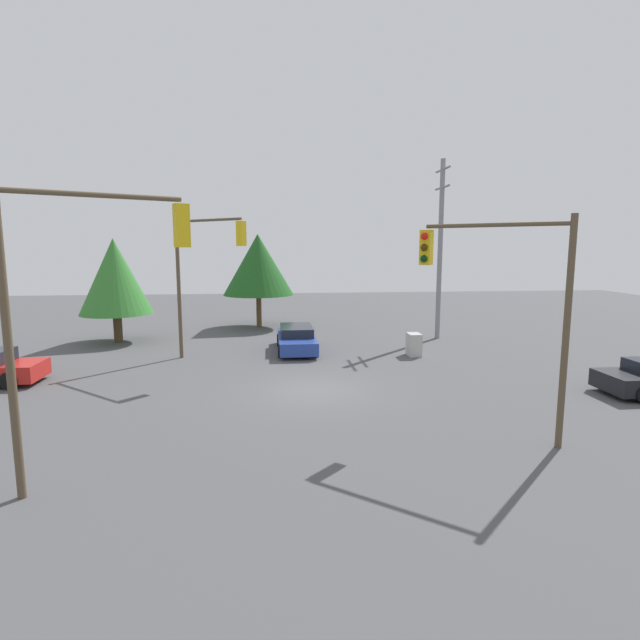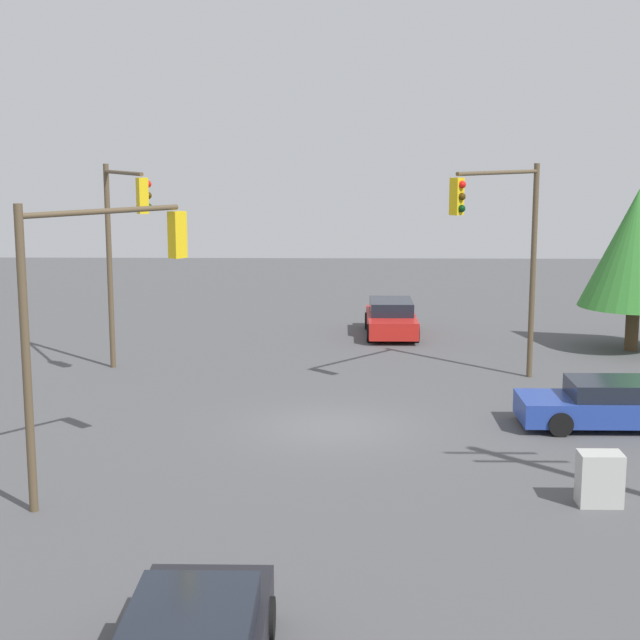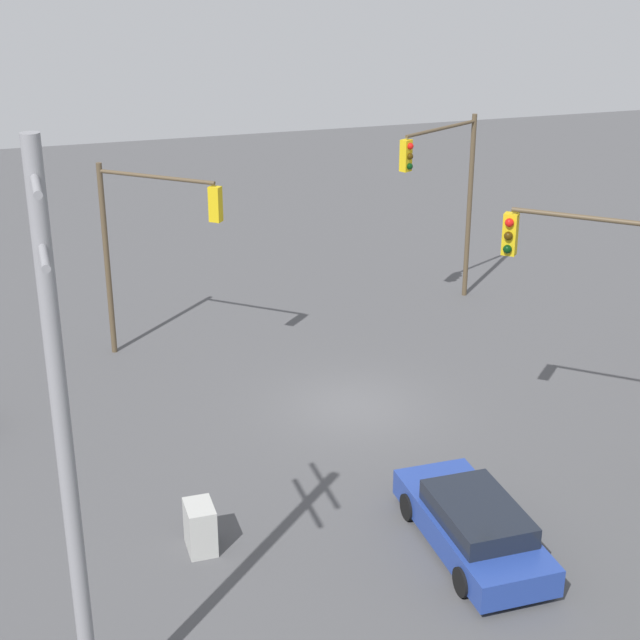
# 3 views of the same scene
# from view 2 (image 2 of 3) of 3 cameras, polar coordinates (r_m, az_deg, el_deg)

# --- Properties ---
(ground_plane) EXTENTS (80.00, 80.00, 0.00)m
(ground_plane) POSITION_cam_2_polar(r_m,az_deg,el_deg) (26.22, 0.75, -6.27)
(ground_plane) COLOR #4C4C4F
(sedan_blue) EXTENTS (4.78, 2.00, 1.28)m
(sedan_blue) POSITION_cam_2_polar(r_m,az_deg,el_deg) (27.23, 16.62, -4.71)
(sedan_blue) COLOR #233D93
(sedan_blue) RESTS_ON ground_plane
(sedan_red) EXTENTS (2.00, 4.36, 1.38)m
(sedan_red) POSITION_cam_2_polar(r_m,az_deg,el_deg) (38.79, 4.16, 0.09)
(sedan_red) COLOR red
(sedan_red) RESTS_ON ground_plane
(traffic_signal_main) EXTENTS (2.19, 3.65, 6.82)m
(traffic_signal_main) POSITION_cam_2_polar(r_m,az_deg,el_deg) (31.81, -11.47, 4.96)
(traffic_signal_main) COLOR brown
(traffic_signal_main) RESTS_ON ground_plane
(traffic_signal_cross) EXTENTS (2.90, 3.35, 6.28)m
(traffic_signal_cross) POSITION_cam_2_polar(r_m,az_deg,el_deg) (21.11, -13.15, 1.50)
(traffic_signal_cross) COLOR brown
(traffic_signal_cross) RESTS_ON ground_plane
(traffic_signal_aux) EXTENTS (3.17, 3.51, 6.86)m
(traffic_signal_aux) POSITION_cam_2_polar(r_m,az_deg,el_deg) (30.39, 10.77, 4.87)
(traffic_signal_aux) COLOR brown
(traffic_signal_aux) RESTS_ON ground_plane
(electrical_cabinet) EXTENTS (0.90, 0.61, 1.13)m
(electrical_cabinet) POSITION_cam_2_polar(r_m,az_deg,el_deg) (21.42, 15.96, -8.87)
(electrical_cabinet) COLOR #B2B2AD
(electrical_cabinet) RESTS_ON ground_plane
(tree_left) EXTENTS (4.02, 4.02, 5.90)m
(tree_left) POSITION_cam_2_polar(r_m,az_deg,el_deg) (37.16, 17.94, 3.99)
(tree_left) COLOR #4C3823
(tree_left) RESTS_ON ground_plane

